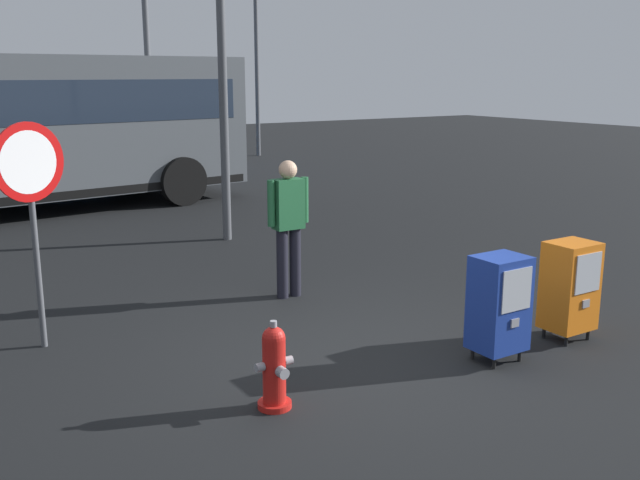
{
  "coord_description": "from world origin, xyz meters",
  "views": [
    {
      "loc": [
        -3.79,
        -5.24,
        2.67
      ],
      "look_at": [
        0.3,
        1.2,
        0.9
      ],
      "focal_mm": 40.48,
      "sensor_mm": 36.0,
      "label": 1
    }
  ],
  "objects_px": {
    "newspaper_box_primary": "(570,286)",
    "stop_sign": "(31,188)",
    "fire_hydrant": "(274,367)",
    "street_light_near_right": "(256,24)",
    "pedestrian": "(288,221)",
    "newspaper_box_secondary": "(499,303)"
  },
  "relations": [
    {
      "from": "fire_hydrant",
      "to": "pedestrian",
      "type": "xyz_separation_m",
      "value": [
        1.61,
        2.55,
        0.6
      ]
    },
    {
      "from": "fire_hydrant",
      "to": "newspaper_box_secondary",
      "type": "height_order",
      "value": "newspaper_box_secondary"
    },
    {
      "from": "street_light_near_right",
      "to": "pedestrian",
      "type": "bearing_deg",
      "value": -116.29
    },
    {
      "from": "fire_hydrant",
      "to": "stop_sign",
      "type": "xyz_separation_m",
      "value": [
        -1.29,
        2.41,
        1.25
      ]
    },
    {
      "from": "fire_hydrant",
      "to": "pedestrian",
      "type": "relative_size",
      "value": 0.45
    },
    {
      "from": "fire_hydrant",
      "to": "street_light_near_right",
      "type": "bearing_deg",
      "value": 62.74
    },
    {
      "from": "fire_hydrant",
      "to": "newspaper_box_secondary",
      "type": "xyz_separation_m",
      "value": [
        2.26,
        -0.26,
        0.22
      ]
    },
    {
      "from": "newspaper_box_primary",
      "to": "street_light_near_right",
      "type": "xyz_separation_m",
      "value": [
        5.24,
        16.78,
        3.62
      ]
    },
    {
      "from": "newspaper_box_primary",
      "to": "street_light_near_right",
      "type": "bearing_deg",
      "value": 72.67
    },
    {
      "from": "newspaper_box_secondary",
      "to": "pedestrian",
      "type": "height_order",
      "value": "pedestrian"
    },
    {
      "from": "stop_sign",
      "to": "street_light_near_right",
      "type": "distance_m",
      "value": 17.4
    },
    {
      "from": "pedestrian",
      "to": "newspaper_box_secondary",
      "type": "bearing_deg",
      "value": -76.85
    },
    {
      "from": "fire_hydrant",
      "to": "newspaper_box_secondary",
      "type": "relative_size",
      "value": 0.73
    },
    {
      "from": "fire_hydrant",
      "to": "street_light_near_right",
      "type": "relative_size",
      "value": 0.1
    },
    {
      "from": "fire_hydrant",
      "to": "pedestrian",
      "type": "bearing_deg",
      "value": 57.76
    },
    {
      "from": "newspaper_box_primary",
      "to": "fire_hydrant",
      "type": "bearing_deg",
      "value": 175.91
    },
    {
      "from": "fire_hydrant",
      "to": "newspaper_box_primary",
      "type": "relative_size",
      "value": 0.73
    },
    {
      "from": "fire_hydrant",
      "to": "newspaper_box_primary",
      "type": "xyz_separation_m",
      "value": [
        3.29,
        -0.24,
        0.22
      ]
    },
    {
      "from": "newspaper_box_secondary",
      "to": "street_light_near_right",
      "type": "distance_m",
      "value": 18.29
    },
    {
      "from": "fire_hydrant",
      "to": "newspaper_box_primary",
      "type": "height_order",
      "value": "newspaper_box_primary"
    },
    {
      "from": "street_light_near_right",
      "to": "newspaper_box_primary",
      "type": "bearing_deg",
      "value": -107.33
    },
    {
      "from": "newspaper_box_primary",
      "to": "stop_sign",
      "type": "bearing_deg",
      "value": 149.99
    }
  ]
}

